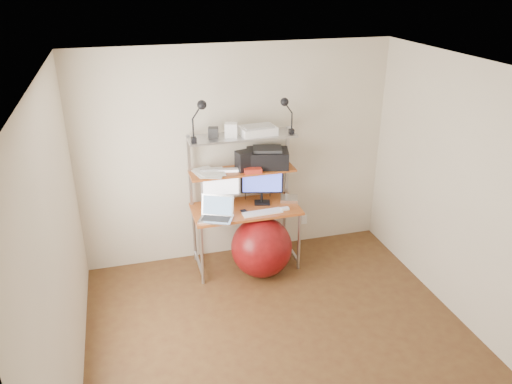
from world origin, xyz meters
TOP-DOWN VIEW (x-y plane):
  - room at (0.00, 0.00)m, footprint 3.60×3.60m
  - computer_desk at (0.00, 1.50)m, footprint 1.20×0.60m
  - wall_outlet at (0.85, 1.79)m, footprint 0.08×0.01m
  - monitor_silver at (-0.25, 1.56)m, footprint 0.44×0.18m
  - monitor_black at (0.21, 1.52)m, footprint 0.48×0.18m
  - laptop at (-0.36, 1.28)m, footprint 0.43×0.40m
  - keyboard at (0.15, 1.26)m, footprint 0.45×0.15m
  - mouse at (0.41, 1.27)m, footprint 0.09×0.06m
  - mac_mini at (0.54, 1.50)m, footprint 0.25×0.25m
  - phone at (-0.04, 1.34)m, footprint 0.08×0.13m
  - printer at (0.30, 1.60)m, footprint 0.53×0.43m
  - nas_cube at (0.01, 1.56)m, footprint 0.18×0.18m
  - red_box at (0.09, 1.46)m, footprint 0.20×0.14m
  - scanner at (0.18, 1.56)m, footprint 0.40×0.28m
  - box_white at (-0.12, 1.55)m, footprint 0.16×0.14m
  - box_grey at (-0.31, 1.60)m, footprint 0.13×0.13m
  - clip_lamp_left at (-0.46, 1.47)m, footprint 0.18×0.10m
  - clip_lamp_right at (0.47, 1.48)m, footprint 0.16×0.09m
  - exercise_ball at (0.12, 1.20)m, footprint 0.69×0.69m
  - paper_stack at (-0.38, 1.57)m, footprint 0.38×0.42m

SIDE VIEW (x-z plane):
  - wall_outlet at x=0.85m, z-range 0.24..0.36m
  - exercise_ball at x=0.12m, z-range 0.00..0.69m
  - phone at x=-0.04m, z-range 0.74..0.75m
  - keyboard at x=0.15m, z-range 0.74..0.75m
  - mouse at x=0.41m, z-range 0.74..0.77m
  - mac_mini at x=0.54m, z-range 0.74..0.78m
  - laptop at x=-0.36m, z-range 0.64..0.95m
  - computer_desk at x=0.00m, z-range 0.17..1.74m
  - monitor_black at x=0.21m, z-range 0.74..1.23m
  - monitor_silver at x=-0.25m, z-range 0.76..1.25m
  - paper_stack at x=-0.38m, z-range 1.15..1.18m
  - red_box at x=0.09m, z-range 1.15..1.20m
  - room at x=0.00m, z-range -0.55..3.05m
  - printer at x=0.30m, z-range 1.14..1.37m
  - nas_cube at x=0.01m, z-range 1.15..1.37m
  - scanner at x=0.18m, z-range 1.55..1.65m
  - box_grey at x=-0.31m, z-range 1.55..1.66m
  - box_white at x=-0.12m, z-range 1.55..1.70m
  - clip_lamp_right at x=0.47m, z-range 1.64..2.05m
  - clip_lamp_left at x=-0.46m, z-range 1.65..2.09m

